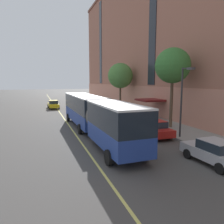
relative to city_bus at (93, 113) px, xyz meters
The scene contains 13 objects.
ground_plane 5.33m from the city_bus, 87.64° to the right, with size 260.00×260.00×0.00m, color #4C4947.
sidewalk 9.25m from the city_bus, 12.12° to the right, with size 4.66×160.00×0.15m, color gray.
city_bus is the anchor object (origin of this frame).
parked_car_silver_0 11.37m from the city_bus, 62.11° to the right, with size 2.05×4.39×1.56m.
parked_car_white_1 21.21m from the city_bus, 75.60° to the left, with size 2.04×4.68×1.56m.
parked_car_navy_3 11.24m from the city_bus, 61.08° to the left, with size 2.08×4.71×1.56m.
parked_car_red_4 5.95m from the city_bus, 26.27° to the right, with size 2.02×4.70×1.56m.
taxi_cab 22.51m from the city_bus, 95.89° to the left, with size 2.07×4.58×1.56m.
street_tree_mid_block 9.86m from the city_bus, ahead, with size 3.75×3.75×8.53m.
street_tree_far_uptown 18.13m from the city_bus, 60.59° to the left, with size 4.34×4.34×8.12m.
street_lamp 8.50m from the city_bus, 31.04° to the right, with size 0.36×1.48×6.20m.
fire_hydrant 9.68m from the city_bus, 42.93° to the left, with size 0.42×0.24×0.72m.
lane_centerline 3.29m from the city_bus, 131.88° to the right, with size 0.16×140.00×0.01m, color #E0D66B.
Camera 1 is at (-5.20, -15.49, 5.18)m, focal length 35.00 mm.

